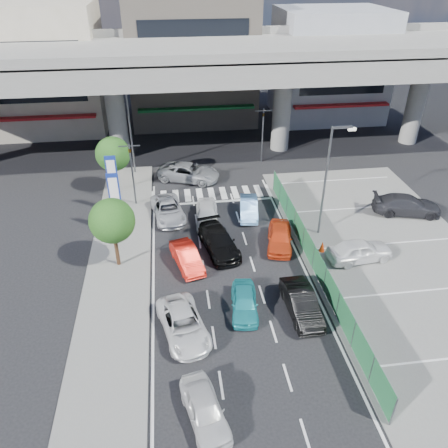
{
  "coord_description": "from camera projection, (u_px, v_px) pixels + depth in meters",
  "views": [
    {
      "loc": [
        -3.22,
        -19.25,
        17.28
      ],
      "look_at": [
        -0.01,
        4.98,
        1.99
      ],
      "focal_mm": 35.0,
      "sensor_mm": 36.0,
      "label": 1
    }
  ],
  "objects": [
    {
      "name": "expressway",
      "position": [
        199.0,
        62.0,
        39.54
      ],
      "size": [
        64.0,
        14.0,
        10.75
      ],
      "color": "slate",
      "rests_on": "ground"
    },
    {
      "name": "tree_near",
      "position": [
        112.0,
        221.0,
        26.49
      ],
      "size": [
        2.8,
        2.8,
        4.8
      ],
      "color": "#382314",
      "rests_on": "ground"
    },
    {
      "name": "crossing_wagon_silver",
      "position": [
        189.0,
        172.0,
        38.47
      ],
      "size": [
        5.92,
        4.27,
        1.5
      ],
      "primitive_type": "imported",
      "rotation": [
        0.0,
        0.0,
        1.2
      ],
      "color": "#919498",
      "rests_on": "ground"
    },
    {
      "name": "van_white_back_left",
      "position": [
        205.0,
        409.0,
        18.69
      ],
      "size": [
        2.29,
        3.96,
        1.27
      ],
      "primitive_type": "imported",
      "rotation": [
        0.0,
        0.0,
        0.23
      ],
      "color": "silver",
      "rests_on": "ground"
    },
    {
      "name": "signboard_far",
      "position": [
        112.0,
        176.0,
        32.47
      ],
      "size": [
        0.8,
        0.14,
        4.7
      ],
      "color": "#595B60",
      "rests_on": "ground"
    },
    {
      "name": "fence_run",
      "position": [
        318.0,
        267.0,
        26.66
      ],
      "size": [
        0.16,
        22.0,
        1.8
      ],
      "primitive_type": null,
      "color": "#205F36",
      "rests_on": "ground"
    },
    {
      "name": "parked_sedan_dgrey",
      "position": [
        407.0,
        205.0,
        33.42
      ],
      "size": [
        5.43,
        3.25,
        1.48
      ],
      "primitive_type": "imported",
      "rotation": [
        0.0,
        0.0,
        1.32
      ],
      "color": "#2C2B30",
      "rests_on": "parking_lot"
    },
    {
      "name": "sedan_white_front_mid",
      "position": [
        207.0,
        214.0,
        32.53
      ],
      "size": [
        1.93,
        4.16,
        1.38
      ],
      "primitive_type": "imported",
      "rotation": [
        0.0,
        0.0,
        -0.07
      ],
      "color": "white",
      "rests_on": "ground"
    },
    {
      "name": "sidewalk_left",
      "position": [
        119.0,
        265.0,
        28.25
      ],
      "size": [
        4.0,
        30.0,
        0.12
      ],
      "primitive_type": "cube",
      "color": "slate",
      "rests_on": "ground"
    },
    {
      "name": "traffic_light_left",
      "position": [
        131.0,
        159.0,
        33.01
      ],
      "size": [
        1.6,
        1.24,
        5.2
      ],
      "color": "#595B60",
      "rests_on": "ground"
    },
    {
      "name": "street_lamp_left",
      "position": [
        132.0,
        122.0,
        37.59
      ],
      "size": [
        1.65,
        0.22,
        8.0
      ],
      "color": "#595B60",
      "rests_on": "ground"
    },
    {
      "name": "taxi_orange_right",
      "position": [
        280.0,
        237.0,
        29.84
      ],
      "size": [
        2.55,
        4.32,
        1.38
      ],
      "primitive_type": "imported",
      "rotation": [
        0.0,
        0.0,
        -0.24
      ],
      "color": "red",
      "rests_on": "ground"
    },
    {
      "name": "traffic_light_right",
      "position": [
        263.0,
        122.0,
        40.2
      ],
      "size": [
        1.6,
        1.24,
        5.2
      ],
      "color": "#595B60",
      "rests_on": "ground"
    },
    {
      "name": "street_lamp_right",
      "position": [
        329.0,
        173.0,
        29.02
      ],
      "size": [
        1.65,
        0.22,
        8.0
      ],
      "color": "#595B60",
      "rests_on": "ground"
    },
    {
      "name": "building_center",
      "position": [
        192.0,
        53.0,
        49.44
      ],
      "size": [
        14.0,
        10.9,
        15.0
      ],
      "color": "gray",
      "rests_on": "ground"
    },
    {
      "name": "traffic_cone",
      "position": [
        322.0,
        246.0,
        29.35
      ],
      "size": [
        0.5,
        0.5,
        0.76
      ],
      "primitive_type": "cone",
      "rotation": [
        0.0,
        0.0,
        0.35
      ],
      "color": "red",
      "rests_on": "parking_lot"
    },
    {
      "name": "taxi_teal_mid",
      "position": [
        244.0,
        302.0,
        24.42
      ],
      "size": [
        1.87,
        3.75,
        1.23
      ],
      "primitive_type": "imported",
      "rotation": [
        0.0,
        0.0,
        -0.12
      ],
      "color": "teal",
      "rests_on": "ground"
    },
    {
      "name": "building_west",
      "position": [
        45.0,
        69.0,
        47.34
      ],
      "size": [
        12.0,
        10.9,
        13.0
      ],
      "color": "#ABA28A",
      "rests_on": "ground"
    },
    {
      "name": "wagon_silver_front_left",
      "position": [
        168.0,
        210.0,
        33.08
      ],
      "size": [
        2.87,
        4.95,
        1.3
      ],
      "primitive_type": "imported",
      "rotation": [
        0.0,
        0.0,
        0.16
      ],
      "color": "#ACADB4",
      "rests_on": "ground"
    },
    {
      "name": "sedan_white_mid_left",
      "position": [
        183.0,
        324.0,
        22.94
      ],
      "size": [
        3.06,
        4.93,
        1.27
      ],
      "primitive_type": "imported",
      "rotation": [
        0.0,
        0.0,
        0.22
      ],
      "color": "silver",
      "rests_on": "ground"
    },
    {
      "name": "sedan_black_mid",
      "position": [
        219.0,
        241.0,
        29.4
      ],
      "size": [
        2.88,
        5.05,
        1.38
      ],
      "primitive_type": "imported",
      "rotation": [
        0.0,
        0.0,
        0.21
      ],
      "color": "black",
      "rests_on": "ground"
    },
    {
      "name": "taxi_orange_left",
      "position": [
        187.0,
        257.0,
        27.98
      ],
      "size": [
        2.25,
        4.02,
        1.26
      ],
      "primitive_type": "imported",
      "rotation": [
        0.0,
        0.0,
        0.26
      ],
      "color": "red",
      "rests_on": "ground"
    },
    {
      "name": "tree_far",
      "position": [
        113.0,
        154.0,
        35.22
      ],
      "size": [
        2.8,
        2.8,
        4.8
      ],
      "color": "#382314",
      "rests_on": "ground"
    },
    {
      "name": "parking_lot",
      "position": [
        396.0,
        261.0,
        28.6
      ],
      "size": [
        12.0,
        28.0,
        0.06
      ],
      "primitive_type": "cube",
      "color": "slate",
      "rests_on": "ground"
    },
    {
      "name": "hatch_black_mid_right",
      "position": [
        302.0,
        303.0,
        24.23
      ],
      "size": [
        1.61,
        4.24,
        1.38
      ],
      "primitive_type": "imported",
      "rotation": [
        0.0,
        0.0,
        0.03
      ],
      "color": "black",
      "rests_on": "ground"
    },
    {
      "name": "ground",
      "position": [
        235.0,
        297.0,
        25.7
      ],
      "size": [
        120.0,
        120.0,
        0.0
      ],
      "primitive_type": "plane",
      "color": "black",
      "rests_on": "ground"
    },
    {
      "name": "parked_sedan_white",
      "position": [
        360.0,
        250.0,
        28.35
      ],
      "size": [
        4.45,
        2.2,
        1.46
      ],
      "primitive_type": "imported",
      "rotation": [
        0.0,
        0.0,
        1.68
      ],
      "color": "white",
      "rests_on": "parking_lot"
    },
    {
      "name": "building_east",
      "position": [
        329.0,
        65.0,
        51.18
      ],
      "size": [
        12.0,
        10.9,
        12.0
      ],
      "color": "gray",
      "rests_on": "ground"
    },
    {
      "name": "kei_truck_front_right",
      "position": [
        249.0,
        208.0,
        33.4
      ],
      "size": [
        1.87,
        3.93,
        1.24
      ],
      "primitive_type": "imported",
      "rotation": [
        0.0,
        0.0,
        -0.15
      ],
      "color": "#679FDD",
      "rests_on": "ground"
    },
    {
      "name": "signboard_near",
      "position": [
        115.0,
        195.0,
        29.99
      ],
      "size": [
        0.8,
        0.14,
        4.7
      ],
      "color": "#595B60",
      "rests_on": "ground"
    }
  ]
}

